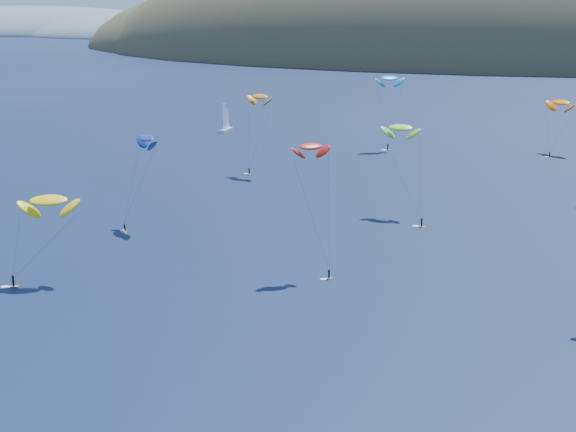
# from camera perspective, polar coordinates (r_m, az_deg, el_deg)

# --- Properties ---
(island) EXTENTS (730.00, 300.00, 210.00)m
(island) POSITION_cam_1_polar(r_m,az_deg,el_deg) (620.43, 15.79, 10.02)
(island) COLOR #3D3526
(island) RESTS_ON ground
(headland) EXTENTS (460.00, 250.00, 60.00)m
(headland) POSITION_cam_1_polar(r_m,az_deg,el_deg) (934.01, -16.35, 12.31)
(headland) COLOR slate
(headland) RESTS_ON ground
(sailboat) EXTENTS (9.10, 7.87, 11.29)m
(sailboat) POSITION_cam_1_polar(r_m,az_deg,el_deg) (282.08, -4.45, 6.23)
(sailboat) COLOR silver
(sailboat) RESTS_ON ground
(kitesurfer_1) EXTENTS (8.73, 8.03, 22.71)m
(kitesurfer_1) POSITION_cam_1_polar(r_m,az_deg,el_deg) (216.62, -2.03, 8.48)
(kitesurfer_1) COLOR yellow
(kitesurfer_1) RESTS_ON ground
(kitesurfer_2) EXTENTS (10.80, 10.58, 16.65)m
(kitesurfer_2) POSITION_cam_1_polar(r_m,az_deg,el_deg) (142.72, -16.67, 1.07)
(kitesurfer_2) COLOR yellow
(kitesurfer_2) RESTS_ON ground
(kitesurfer_3) EXTENTS (11.52, 14.40, 21.26)m
(kitesurfer_3) POSITION_cam_1_polar(r_m,az_deg,el_deg) (179.70, 8.03, 6.24)
(kitesurfer_3) COLOR yellow
(kitesurfer_3) RESTS_ON ground
(kitesurfer_4) EXTENTS (9.82, 9.19, 24.03)m
(kitesurfer_4) POSITION_cam_1_polar(r_m,az_deg,el_deg) (252.11, 7.25, 9.69)
(kitesurfer_4) COLOR yellow
(kitesurfer_4) RESTS_ON ground
(kitesurfer_9) EXTENTS (8.91, 8.82, 24.11)m
(kitesurfer_9) POSITION_cam_1_polar(r_m,az_deg,el_deg) (139.96, 1.63, 4.94)
(kitesurfer_9) COLOR yellow
(kitesurfer_9) RESTS_ON ground
(kitesurfer_10) EXTENTS (8.10, 12.49, 20.56)m
(kitesurfer_10) POSITION_cam_1_polar(r_m,az_deg,el_deg) (170.95, -10.01, 5.46)
(kitesurfer_10) COLOR yellow
(kitesurfer_10) RESTS_ON ground
(kitesurfer_11) EXTENTS (10.20, 15.19, 17.74)m
(kitesurfer_11) POSITION_cam_1_polar(r_m,az_deg,el_deg) (257.51, 18.83, 7.66)
(kitesurfer_11) COLOR yellow
(kitesurfer_11) RESTS_ON ground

